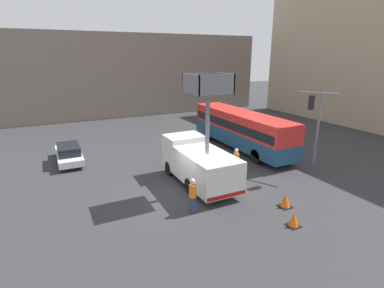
% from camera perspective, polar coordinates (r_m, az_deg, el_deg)
% --- Properties ---
extents(ground_plane, '(120.00, 120.00, 0.00)m').
position_cam_1_polar(ground_plane, '(17.79, -1.26, -9.37)').
color(ground_plane, '#333335').
extents(building_backdrop_far, '(44.00, 10.00, 10.43)m').
position_cam_1_polar(building_backdrop_far, '(43.54, -17.82, 12.48)').
color(building_backdrop_far, gray).
rests_on(building_backdrop_far, ground_plane).
extents(utility_truck, '(2.46, 6.34, 6.84)m').
position_cam_1_polar(utility_truck, '(18.46, 1.26, -3.10)').
color(utility_truck, silver).
rests_on(utility_truck, ground_plane).
extents(city_bus, '(2.48, 11.61, 3.18)m').
position_cam_1_polar(city_bus, '(25.79, 9.28, 3.14)').
color(city_bus, navy).
rests_on(city_bus, ground_plane).
extents(traffic_light_pole, '(2.61, 2.36, 5.72)m').
position_cam_1_polar(traffic_light_pole, '(21.92, 22.55, 4.95)').
color(traffic_light_pole, slate).
rests_on(traffic_light_pole, ground_plane).
extents(road_worker_near_truck, '(0.38, 0.38, 1.84)m').
position_cam_1_polar(road_worker_near_truck, '(15.45, 0.14, -9.78)').
color(road_worker_near_truck, navy).
rests_on(road_worker_near_truck, ground_plane).
extents(road_worker_directing, '(0.38, 0.38, 1.89)m').
position_cam_1_polar(road_worker_directing, '(20.17, 8.39, -3.40)').
color(road_worker_directing, navy).
rests_on(road_worker_directing, ground_plane).
extents(traffic_cone_near_truck, '(0.61, 0.61, 0.70)m').
position_cam_1_polar(traffic_cone_near_truck, '(15.34, 18.81, -13.49)').
color(traffic_cone_near_truck, black).
rests_on(traffic_cone_near_truck, ground_plane).
extents(traffic_cone_mid_road, '(0.66, 0.66, 0.76)m').
position_cam_1_polar(traffic_cone_mid_road, '(16.93, 17.37, -10.25)').
color(traffic_cone_mid_road, black).
rests_on(traffic_cone_mid_road, ground_plane).
extents(parked_car_curbside, '(1.70, 4.74, 1.38)m').
position_cam_1_polar(parked_car_curbside, '(24.30, -22.42, -1.63)').
color(parked_car_curbside, silver).
rests_on(parked_car_curbside, ground_plane).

